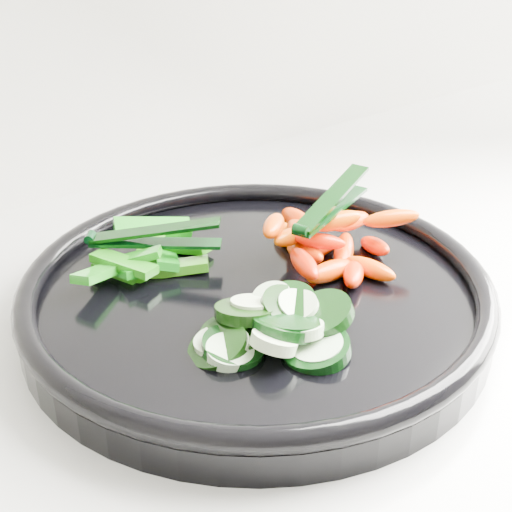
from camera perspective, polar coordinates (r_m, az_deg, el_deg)
veggie_tray at (r=0.57m, az=-0.00°, el=-3.05°), size 0.38×0.38×0.04m
cucumber_pile at (r=0.51m, az=1.13°, el=-5.76°), size 0.13×0.12×0.04m
carrot_pile at (r=0.61m, az=5.42°, el=1.13°), size 0.14×0.16×0.05m
pepper_pile at (r=0.61m, az=-8.88°, el=-0.08°), size 0.14×0.10×0.04m
tong_carrot at (r=0.60m, az=5.96°, el=4.08°), size 0.11×0.05×0.02m
tong_pepper at (r=0.60m, az=-8.41°, el=1.53°), size 0.10×0.08×0.02m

